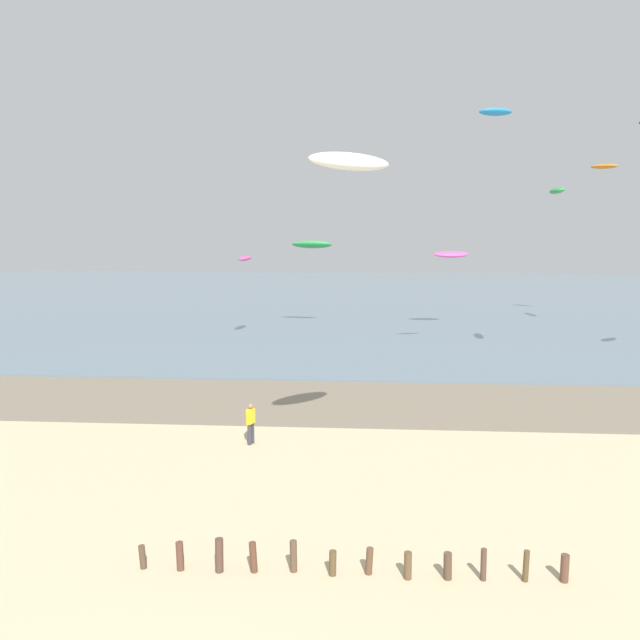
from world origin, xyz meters
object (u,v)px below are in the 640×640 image
(person_mid_beach, at_px, (251,422))
(kite_aloft_10, at_px, (604,166))
(kite_aloft_0, at_px, (245,258))
(kite_aloft_9, at_px, (312,244))
(kite_aloft_1, at_px, (451,254))
(kite_aloft_7, at_px, (495,112))
(kite_aloft_3, at_px, (350,161))
(kite_aloft_6, at_px, (557,191))

(person_mid_beach, bearing_deg, kite_aloft_10, 51.91)
(person_mid_beach, height_order, kite_aloft_0, kite_aloft_0)
(person_mid_beach, bearing_deg, kite_aloft_9, 89.20)
(person_mid_beach, relative_size, kite_aloft_1, 0.61)
(kite_aloft_0, relative_size, kite_aloft_7, 1.15)
(kite_aloft_1, relative_size, kite_aloft_10, 1.27)
(kite_aloft_10, bearing_deg, kite_aloft_3, -82.88)
(kite_aloft_3, bearing_deg, person_mid_beach, -78.82)
(kite_aloft_7, bearing_deg, person_mid_beach, 34.38)
(kite_aloft_9, bearing_deg, kite_aloft_10, -163.26)
(kite_aloft_1, xyz_separation_m, kite_aloft_6, (4.51, -12.10, 4.49))
(kite_aloft_6, bearing_deg, person_mid_beach, -44.05)
(kite_aloft_6, bearing_deg, kite_aloft_7, -53.57)
(person_mid_beach, xyz_separation_m, kite_aloft_7, (11.60, 12.18, 13.89))
(kite_aloft_1, height_order, kite_aloft_7, kite_aloft_7)
(person_mid_beach, height_order, kite_aloft_3, kite_aloft_3)
(kite_aloft_9, bearing_deg, kite_aloft_0, 55.70)
(kite_aloft_0, xyz_separation_m, kite_aloft_7, (15.71, -9.63, 8.66))
(kite_aloft_7, height_order, kite_aloft_9, kite_aloft_7)
(kite_aloft_6, height_order, kite_aloft_7, kite_aloft_7)
(kite_aloft_1, bearing_deg, kite_aloft_0, -165.10)
(kite_aloft_0, distance_m, kite_aloft_9, 6.80)
(kite_aloft_7, distance_m, kite_aloft_10, 22.44)
(kite_aloft_6, bearing_deg, kite_aloft_10, 155.03)
(kite_aloft_1, distance_m, kite_aloft_10, 14.88)
(person_mid_beach, bearing_deg, kite_aloft_7, 46.39)
(kite_aloft_0, relative_size, kite_aloft_3, 0.63)
(person_mid_beach, xyz_separation_m, kite_aloft_0, (-4.12, 21.81, 5.23))
(kite_aloft_7, bearing_deg, kite_aloft_1, -101.47)
(kite_aloft_3, bearing_deg, kite_aloft_10, -163.03)
(kite_aloft_1, height_order, kite_aloft_3, kite_aloft_3)
(kite_aloft_0, xyz_separation_m, kite_aloft_1, (15.57, 5.41, 0.05))
(kite_aloft_0, relative_size, kite_aloft_9, 0.66)
(kite_aloft_7, height_order, kite_aloft_10, kite_aloft_7)
(kite_aloft_1, height_order, kite_aloft_9, kite_aloft_9)
(person_mid_beach, bearing_deg, kite_aloft_3, -36.54)
(person_mid_beach, xyz_separation_m, kite_aloft_9, (0.38, 26.85, 6.03))
(kite_aloft_9, distance_m, kite_aloft_10, 24.84)
(kite_aloft_1, xyz_separation_m, kite_aloft_7, (0.14, -15.04, 8.61))
(kite_aloft_3, relative_size, kite_aloft_10, 1.57)
(kite_aloft_3, xyz_separation_m, kite_aloft_7, (7.57, 15.16, 3.82))
(kite_aloft_0, xyz_separation_m, kite_aloft_9, (4.49, 5.04, 0.81))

